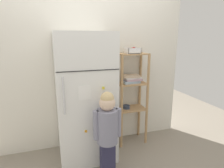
# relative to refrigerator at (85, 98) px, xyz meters

# --- Properties ---
(ground_plane) EXTENTS (6.00, 6.00, 0.00)m
(ground_plane) POSITION_rel_refrigerator_xyz_m (0.14, -0.02, -0.80)
(ground_plane) COLOR gray
(kitchen_wall_back) EXTENTS (2.77, 0.03, 2.10)m
(kitchen_wall_back) POSITION_rel_refrigerator_xyz_m (0.14, 0.33, 0.25)
(kitchen_wall_back) COLOR silver
(kitchen_wall_back) RESTS_ON ground
(refrigerator) EXTENTS (0.69, 0.63, 1.60)m
(refrigerator) POSITION_rel_refrigerator_xyz_m (0.00, 0.00, 0.00)
(refrigerator) COLOR white
(refrigerator) RESTS_ON ground
(child_standing) EXTENTS (0.32, 0.23, 0.98)m
(child_standing) POSITION_rel_refrigerator_xyz_m (0.16, -0.44, -0.21)
(child_standing) COLOR #2E2D4C
(child_standing) RESTS_ON ground
(pantry_shelf_unit) EXTENTS (0.43, 0.28, 1.33)m
(pantry_shelf_unit) POSITION_rel_refrigerator_xyz_m (0.69, 0.16, 0.02)
(pantry_shelf_unit) COLOR tan
(pantry_shelf_unit) RESTS_ON ground
(fruit_bin) EXTENTS (0.18, 0.17, 0.08)m
(fruit_bin) POSITION_rel_refrigerator_xyz_m (0.70, 0.14, 0.56)
(fruit_bin) COLOR white
(fruit_bin) RESTS_ON pantry_shelf_unit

